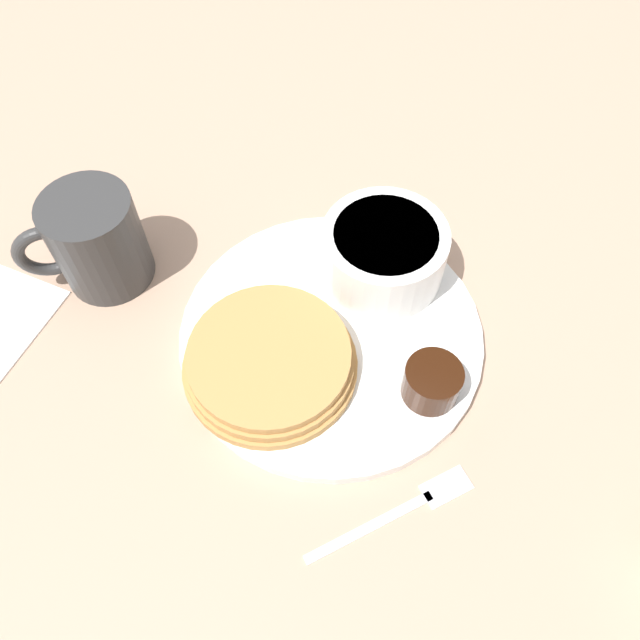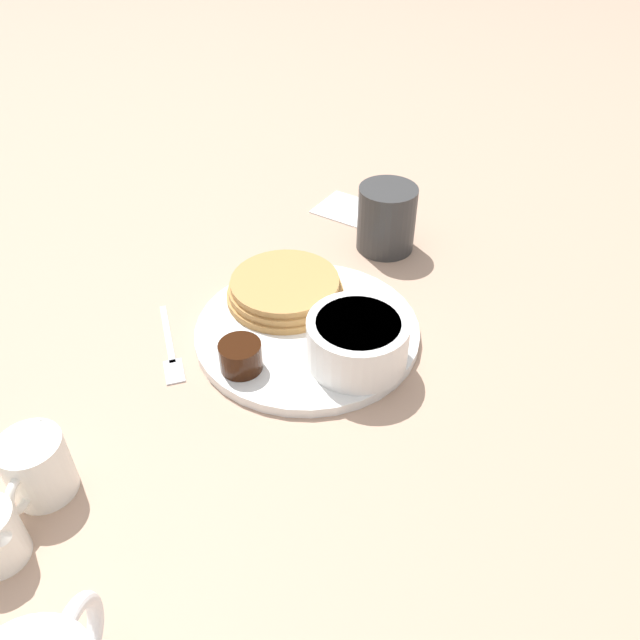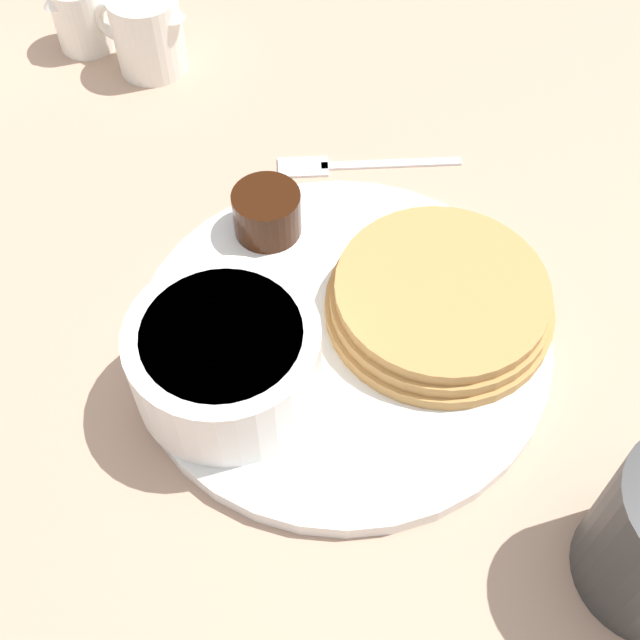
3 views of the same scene
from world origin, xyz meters
TOP-DOWN VIEW (x-y plane):
  - ground_plane at (0.00, 0.00)m, footprint 4.00×4.00m
  - plate at (0.00, 0.00)m, footprint 0.26×0.26m
  - pancake_stack at (0.05, -0.03)m, footprint 0.14×0.14m
  - bowl at (-0.07, 0.02)m, footprint 0.11×0.11m
  - syrup_cup at (0.02, 0.09)m, footprint 0.05×0.05m
  - butter_ramekin at (-0.09, 0.04)m, footprint 0.05×0.05m
  - creamer_pitcher_near at (0.09, 0.30)m, footprint 0.06×0.08m
  - creamer_pitcher_far at (0.07, 0.36)m, footprint 0.07×0.05m
  - fork at (0.11, 0.11)m, footprint 0.11×0.10m

SIDE VIEW (x-z plane):
  - ground_plane at x=0.00m, z-range 0.00..0.00m
  - fork at x=0.11m, z-range 0.00..0.00m
  - plate at x=0.00m, z-range 0.00..0.01m
  - pancake_stack at x=0.05m, z-range 0.01..0.04m
  - butter_ramekin at x=-0.09m, z-range 0.01..0.05m
  - syrup_cup at x=0.02m, z-range 0.01..0.04m
  - creamer_pitcher_far at x=0.07m, z-range 0.00..0.06m
  - creamer_pitcher_near at x=0.09m, z-range 0.00..0.06m
  - bowl at x=-0.07m, z-range 0.01..0.07m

